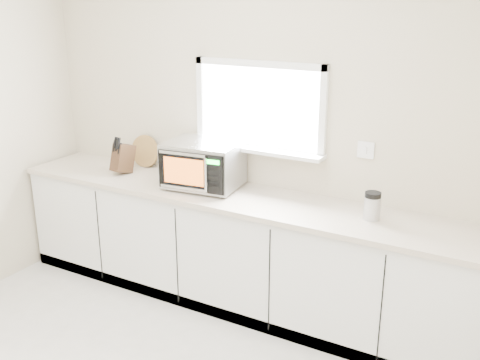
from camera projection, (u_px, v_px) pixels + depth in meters
The scene contains 7 objects.
back_wall at pixel (260, 130), 4.35m from camera, with size 4.00×0.17×2.70m.
cabinets at pixel (241, 253), 4.40m from camera, with size 3.92×0.60×0.88m, color silver.
countertop at pixel (240, 198), 4.24m from camera, with size 3.92×0.64×0.04m, color beige.
microwave at pixel (203, 164), 4.37m from camera, with size 0.61×0.51×0.36m.
knife_block at pixel (123, 158), 4.72m from camera, with size 0.14×0.24×0.33m.
cutting_board at pixel (145, 151), 4.92m from camera, with size 0.28×0.28×0.02m, color #AA8341.
coffee_grinder at pixel (372, 206), 3.76m from camera, with size 0.14×0.14×0.20m.
Camera 1 is at (1.96, -1.78, 2.36)m, focal length 42.00 mm.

